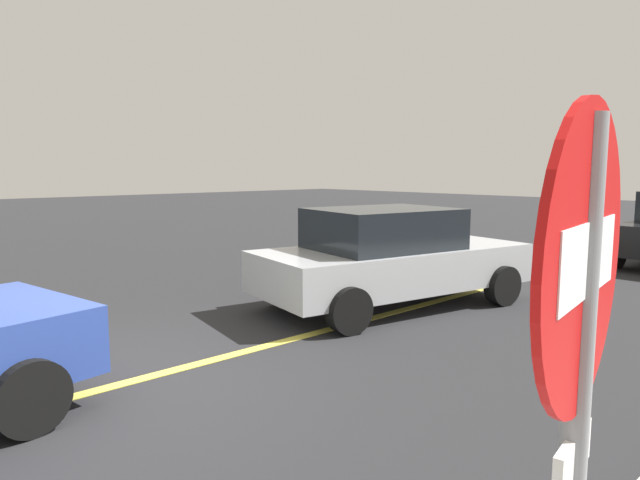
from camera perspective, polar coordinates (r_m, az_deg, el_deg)
name	(u,v)px	position (r m, az deg, el deg)	size (l,w,h in m)	color
ground_plane	(78,396)	(6.06, -23.35, -14.35)	(80.00, 80.00, 0.00)	#262628
lane_marking_centre	(312,334)	(7.50, -0.84, -9.53)	(28.00, 0.16, 0.01)	#E0D14C
stop_sign	(576,404)	(1.57, 24.54, -14.90)	(0.75, 0.15, 2.34)	gray
car_silver_far_lane	(390,257)	(8.91, 7.16, -1.71)	(4.66, 2.67, 1.56)	#B7BABF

